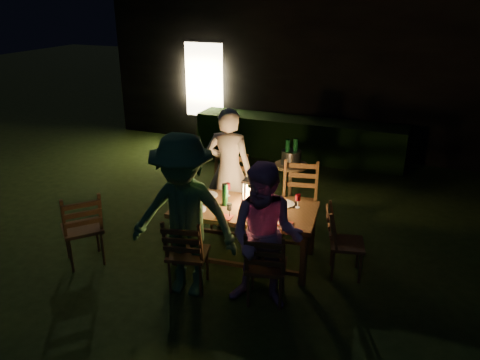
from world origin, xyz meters
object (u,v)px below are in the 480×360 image
at_px(chair_far_left, 228,207).
at_px(ice_bucket, 291,157).
at_px(lantern, 250,195).
at_px(bottle_table, 225,195).
at_px(chair_near_right, 266,278).
at_px(side_table, 291,169).
at_px(person_house_side, 229,170).
at_px(person_opp_left, 184,217).
at_px(chair_near_left, 188,265).
at_px(chair_spare, 84,240).
at_px(person_opp_right, 266,238).
at_px(chair_far_right, 298,215).
at_px(bottle_bucket_b, 295,154).
at_px(bottle_bucket_a, 287,155).
at_px(chair_end, 344,254).
at_px(dining_table, 245,213).

relative_size(chair_far_left, ice_bucket, 3.61).
bearing_deg(lantern, bottle_table, -164.56).
bearing_deg(chair_far_left, lantern, 120.36).
relative_size(chair_near_right, side_table, 1.35).
distance_m(chair_far_left, lantern, 1.04).
distance_m(bottle_table, ice_bucket, 1.81).
bearing_deg(person_house_side, person_opp_left, 90.00).
distance_m(chair_near_right, chair_far_left, 1.79).
xyz_separation_m(chair_near_left, chair_near_right, (0.89, 0.09, -0.01)).
relative_size(chair_spare, person_opp_right, 0.63).
bearing_deg(ice_bucket, person_opp_right, -79.81).
relative_size(lantern, bottle_table, 1.25).
distance_m(chair_near_right, person_opp_right, 0.53).
relative_size(chair_far_right, bottle_bucket_b, 3.35).
xyz_separation_m(chair_near_right, person_opp_right, (0.00, -0.05, 0.52)).
bearing_deg(bottle_bucket_a, chair_near_right, -78.39).
bearing_deg(chair_far_left, chair_near_right, 115.95).
xyz_separation_m(chair_spare, lantern, (1.86, 0.86, 0.57)).
xyz_separation_m(chair_near_right, lantern, (-0.49, 0.77, 0.59)).
relative_size(person_opp_right, bottle_bucket_a, 5.06).
distance_m(chair_far_right, chair_spare, 2.80).
xyz_separation_m(chair_spare, person_opp_right, (2.34, 0.04, 0.50)).
xyz_separation_m(person_house_side, lantern, (0.58, -0.71, 0.01)).
height_order(chair_end, person_house_side, person_house_side).
bearing_deg(chair_near_right, bottle_table, 126.94).
distance_m(chair_far_right, bottle_table, 1.23).
distance_m(chair_far_left, chair_end, 1.85).
distance_m(chair_end, chair_spare, 3.18).
bearing_deg(chair_spare, chair_far_left, 1.99).
height_order(chair_far_right, bottle_bucket_b, chair_far_right).
distance_m(chair_far_right, person_opp_right, 1.67).
xyz_separation_m(chair_near_left, chair_spare, (-1.45, 0.00, 0.02)).
bearing_deg(dining_table, side_table, 81.41).
relative_size(person_opp_left, lantern, 5.29).
xyz_separation_m(bottle_table, bottle_bucket_b, (0.38, 1.82, -0.00)).
bearing_deg(person_opp_left, chair_near_right, 3.21).
bearing_deg(person_opp_left, chair_far_left, 90.06).
bearing_deg(person_opp_left, dining_table, 61.24).
distance_m(dining_table, person_opp_right, 0.95).
xyz_separation_m(chair_near_left, ice_bucket, (0.45, 2.56, 0.52)).
relative_size(dining_table, person_opp_left, 0.98).
bearing_deg(chair_spare, dining_table, -23.99).
bearing_deg(chair_end, bottle_bucket_a, -156.18).
height_order(chair_far_right, lantern, same).
relative_size(person_house_side, lantern, 4.98).
bearing_deg(ice_bucket, chair_far_right, -67.47).
relative_size(chair_near_right, chair_end, 1.04).
bearing_deg(bottle_bucket_b, bottle_bucket_a, -141.34).
bearing_deg(person_opp_right, bottle_bucket_a, 95.48).
distance_m(chair_far_left, chair_far_right, 1.00).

